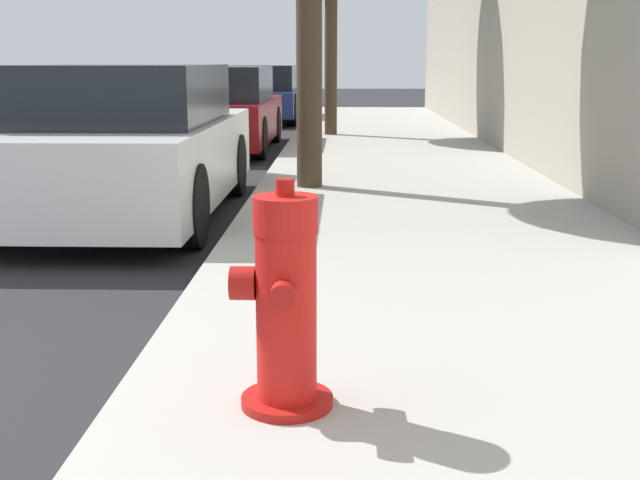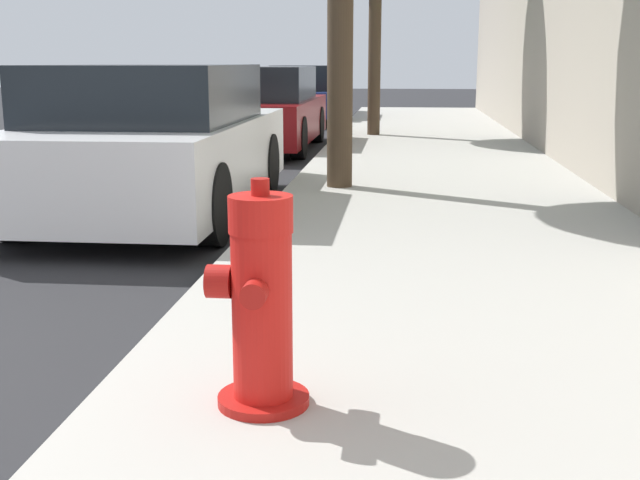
# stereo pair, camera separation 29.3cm
# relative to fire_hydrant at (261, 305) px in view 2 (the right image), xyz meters

# --- Properties ---
(sidewalk_slab) EXTENTS (3.12, 40.00, 0.16)m
(sidewalk_slab) POSITION_rel_fire_hydrant_xyz_m (0.88, -0.27, -0.46)
(sidewalk_slab) COLOR #A8A59E
(sidewalk_slab) RESTS_ON ground_plane
(fire_hydrant) EXTENTS (0.37, 0.37, 0.85)m
(fire_hydrant) POSITION_rel_fire_hydrant_xyz_m (0.00, 0.00, 0.00)
(fire_hydrant) COLOR #A91511
(fire_hydrant) RESTS_ON sidewalk_slab
(parked_car_near) EXTENTS (1.80, 3.98, 1.38)m
(parked_car_near) POSITION_rel_fire_hydrant_xyz_m (-1.76, 4.42, 0.13)
(parked_car_near) COLOR silver
(parked_car_near) RESTS_ON ground_plane
(parked_car_mid) EXTENTS (1.74, 4.09, 1.32)m
(parked_car_mid) POSITION_rel_fire_hydrant_xyz_m (-1.79, 10.10, 0.10)
(parked_car_mid) COLOR maroon
(parked_car_mid) RESTS_ON ground_plane
(parked_car_far) EXTENTS (1.71, 3.88, 1.31)m
(parked_car_far) POSITION_rel_fire_hydrant_xyz_m (-1.70, 16.16, 0.10)
(parked_car_far) COLOR navy
(parked_car_far) RESTS_ON ground_plane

